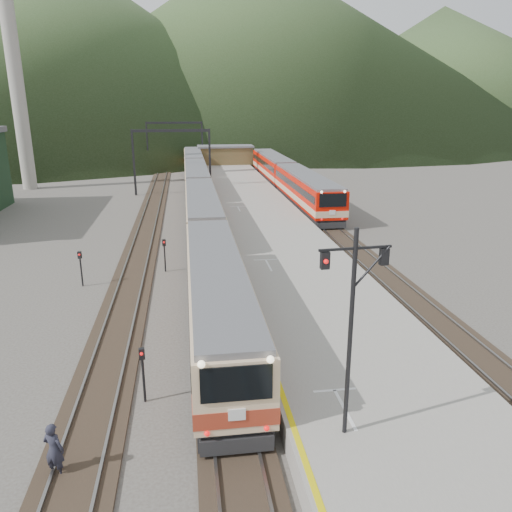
{
  "coord_description": "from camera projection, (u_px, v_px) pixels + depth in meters",
  "views": [
    {
      "loc": [
        -1.28,
        -8.22,
        11.08
      ],
      "look_at": [
        2.82,
        20.91,
        2.0
      ],
      "focal_mm": 35.0,
      "sensor_mm": 36.0,
      "label": 1
    }
  ],
  "objects": [
    {
      "name": "hill_a",
      "position": [
        70.0,
        47.0,
        176.82
      ],
      "size": [
        180.0,
        180.0,
        60.0
      ],
      "primitive_type": "cone",
      "color": "#2C411C",
      "rests_on": "ground"
    },
    {
      "name": "hill_b",
      "position": [
        251.0,
        40.0,
        221.8
      ],
      "size": [
        220.0,
        220.0,
        75.0
      ],
      "primitive_type": "cone",
      "color": "#2C411C",
      "rests_on": "ground"
    },
    {
      "name": "gantry_far",
      "position": [
        175.0,
        136.0,
        84.89
      ],
      "size": [
        9.55,
        0.25,
        8.0
      ],
      "color": "black",
      "rests_on": "ground"
    },
    {
      "name": "platform",
      "position": [
        260.0,
        218.0,
        47.77
      ],
      "size": [
        8.0,
        100.0,
        1.0
      ],
      "primitive_type": "cube",
      "color": "gray",
      "rests_on": "ground"
    },
    {
      "name": "signal_mast",
      "position": [
        352.0,
        314.0,
        14.73
      ],
      "size": [
        2.2,
        0.32,
        6.72
      ],
      "color": "black",
      "rests_on": "platform"
    },
    {
      "name": "track_second",
      "position": [
        314.0,
        216.0,
        50.58
      ],
      "size": [
        2.6,
        200.0,
        0.23
      ],
      "color": "black",
      "rests_on": "ground"
    },
    {
      "name": "main_train",
      "position": [
        199.0,
        196.0,
        51.11
      ],
      "size": [
        2.74,
        75.12,
        3.34
      ],
      "color": "#D5B38A",
      "rests_on": "track_main"
    },
    {
      "name": "worker",
      "position": [
        54.0,
        450.0,
        15.24
      ],
      "size": [
        0.78,
        0.65,
        1.83
      ],
      "primitive_type": "imported",
      "rotation": [
        0.0,
        0.0,
        2.76
      ],
      "color": "#242432",
      "rests_on": "ground"
    },
    {
      "name": "gantry_near",
      "position": [
        172.0,
        149.0,
        61.23
      ],
      "size": [
        9.55,
        0.25,
        8.0
      ],
      "color": "black",
      "rests_on": "ground"
    },
    {
      "name": "hill_c",
      "position": [
        439.0,
        69.0,
        217.23
      ],
      "size": [
        160.0,
        160.0,
        50.0
      ],
      "primitive_type": "cone",
      "color": "#2C411C",
      "rests_on": "ground"
    },
    {
      "name": "short_signal_c",
      "position": [
        81.0,
        264.0,
        31.0
      ],
      "size": [
        0.24,
        0.2,
        2.27
      ],
      "color": "black",
      "rests_on": "ground"
    },
    {
      "name": "smokestack",
      "position": [
        15.0,
        70.0,
        62.53
      ],
      "size": [
        1.8,
        1.8,
        30.0
      ],
      "primitive_type": "cylinder",
      "color": "#9E998E",
      "rests_on": "ground"
    },
    {
      "name": "track_far",
      "position": [
        149.0,
        221.0,
        48.38
      ],
      "size": [
        2.6,
        200.0,
        0.23
      ],
      "color": "black",
      "rests_on": "ground"
    },
    {
      "name": "short_signal_a",
      "position": [
        143.0,
        368.0,
        18.88
      ],
      "size": [
        0.24,
        0.19,
        2.27
      ],
      "color": "black",
      "rests_on": "ground"
    },
    {
      "name": "second_train",
      "position": [
        287.0,
        176.0,
        63.62
      ],
      "size": [
        3.02,
        41.12,
        3.69
      ],
      "color": "red",
      "rests_on": "track_second"
    },
    {
      "name": "station_shed",
      "position": [
        225.0,
        155.0,
        85.01
      ],
      "size": [
        9.4,
        4.4,
        3.1
      ],
      "color": "brown",
      "rests_on": "platform"
    },
    {
      "name": "track_main",
      "position": [
        201.0,
        219.0,
        49.05
      ],
      "size": [
        2.6,
        200.0,
        0.23
      ],
      "color": "black",
      "rests_on": "ground"
    },
    {
      "name": "short_signal_b",
      "position": [
        164.0,
        251.0,
        33.72
      ],
      "size": [
        0.26,
        0.22,
        2.27
      ],
      "color": "black",
      "rests_on": "ground"
    }
  ]
}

